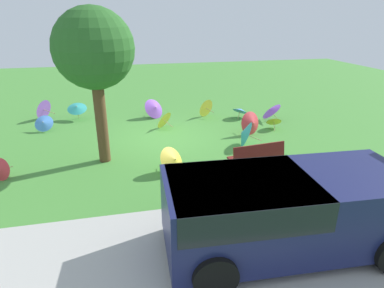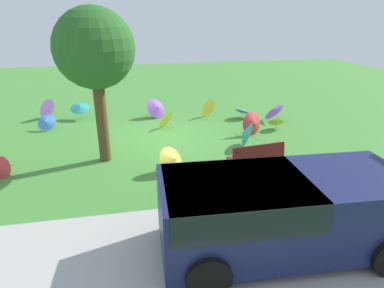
{
  "view_description": "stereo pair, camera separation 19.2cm",
  "coord_description": "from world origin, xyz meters",
  "views": [
    {
      "loc": [
        1.5,
        11.28,
        4.27
      ],
      "look_at": [
        -0.55,
        2.17,
        0.6
      ],
      "focal_mm": 30.87,
      "sensor_mm": 36.0,
      "label": 1
    },
    {
      "loc": [
        1.31,
        11.32,
        4.27
      ],
      "look_at": [
        -0.55,
        2.17,
        0.6
      ],
      "focal_mm": 30.87,
      "sensor_mm": 36.0,
      "label": 2
    }
  ],
  "objects": [
    {
      "name": "parasol_purple_0",
      "position": [
        4.81,
        -3.7,
        0.44
      ],
      "size": [
        0.93,
        0.93,
        0.88
      ],
      "color": "tan",
      "rests_on": "ground"
    },
    {
      "name": "parasol_purple_3",
      "position": [
        -4.77,
        -1.3,
        0.46
      ],
      "size": [
        1.0,
        1.08,
        0.81
      ],
      "color": "tan",
      "rests_on": "ground"
    },
    {
      "name": "parasol_teal_1",
      "position": [
        3.32,
        -3.22,
        0.55
      ],
      "size": [
        0.82,
        0.8,
        0.79
      ],
      "color": "tan",
      "rests_on": "ground"
    },
    {
      "name": "parasol_purple_1",
      "position": [
        0.01,
        -2.81,
        0.44
      ],
      "size": [
        1.13,
        1.07,
        0.88
      ],
      "color": "tan",
      "rests_on": "ground"
    },
    {
      "name": "parasol_yellow_3",
      "position": [
        -0.14,
        -1.31,
        0.37
      ],
      "size": [
        0.87,
        0.88,
        0.73
      ],
      "color": "tan",
      "rests_on": "ground"
    },
    {
      "name": "parasol_yellow_1",
      "position": [
        0.13,
        2.79,
        0.41
      ],
      "size": [
        1.02,
        1.01,
        0.81
      ],
      "color": "tan",
      "rests_on": "ground"
    },
    {
      "name": "shade_tree",
      "position": [
        2.09,
        1.45,
        3.34
      ],
      "size": [
        2.28,
        2.28,
        4.54
      ],
      "color": "brown",
      "rests_on": "ground"
    },
    {
      "name": "van_dark",
      "position": [
        -1.25,
        6.46,
        0.91
      ],
      "size": [
        4.69,
        2.31,
        1.53
      ],
      "color": "#191E4C",
      "rests_on": "ground"
    },
    {
      "name": "parasol_yellow_5",
      "position": [
        -4.43,
        -0.27,
        0.34
      ],
      "size": [
        0.7,
        0.65,
        0.59
      ],
      "color": "tan",
      "rests_on": "ground"
    },
    {
      "name": "parasol_yellow_0",
      "position": [
        -2.19,
        -2.52,
        0.41
      ],
      "size": [
        0.86,
        0.83,
        0.82
      ],
      "color": "tan",
      "rests_on": "ground"
    },
    {
      "name": "parasol_blue_0",
      "position": [
        4.46,
        -1.9,
        0.36
      ],
      "size": [
        0.77,
        0.72,
        0.66
      ],
      "color": "tan",
      "rests_on": "ground"
    },
    {
      "name": "park_bench",
      "position": [
        -2.2,
        3.25,
        0.47
      ],
      "size": [
        1.64,
        0.66,
        0.9
      ],
      "color": "maroon",
      "rests_on": "ground"
    },
    {
      "name": "road_strip",
      "position": [
        0.0,
        6.67,
        0.0
      ],
      "size": [
        40.0,
        4.1,
        0.01
      ],
      "primitive_type": "cube",
      "color": "#B2AFA8",
      "rests_on": "ground"
    },
    {
      "name": "ground",
      "position": [
        0.0,
        0.0,
        0.0
      ],
      "size": [
        40.0,
        40.0,
        0.0
      ],
      "primitive_type": "plane",
      "color": "#478C38"
    },
    {
      "name": "parasol_red_2",
      "position": [
        -3.3,
        0.22,
        0.45
      ],
      "size": [
        0.97,
        0.85,
        0.91
      ],
      "color": "tan",
      "rests_on": "ground"
    },
    {
      "name": "parasol_teal_0",
      "position": [
        -2.58,
        1.26,
        0.46
      ],
      "size": [
        0.99,
        1.02,
        0.92
      ],
      "color": "tan",
      "rests_on": "ground"
    },
    {
      "name": "parasol_blue_1",
      "position": [
        -3.66,
        -1.94,
        0.36
      ],
      "size": [
        0.92,
        0.92,
        0.58
      ],
      "color": "tan",
      "rests_on": "ground"
    }
  ]
}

